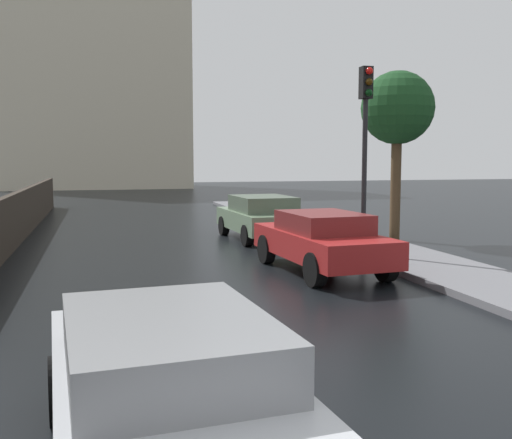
# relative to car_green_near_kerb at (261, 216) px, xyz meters

# --- Properties ---
(car_green_near_kerb) EXTENTS (2.03, 3.98, 1.33)m
(car_green_near_kerb) POSITION_rel_car_green_near_kerb_xyz_m (0.00, 0.00, 0.00)
(car_green_near_kerb) COLOR slate
(car_green_near_kerb) RESTS_ON ground
(car_silver_far_ahead) EXTENTS (1.93, 4.00, 1.31)m
(car_silver_far_ahead) POSITION_rel_car_green_near_kerb_xyz_m (-4.32, -12.79, -0.01)
(car_silver_far_ahead) COLOR #B2B5BA
(car_silver_far_ahead) RESTS_ON ground
(car_red_behind_camera) EXTENTS (1.99, 4.21, 1.30)m
(car_red_behind_camera) POSITION_rel_car_green_near_kerb_xyz_m (-0.13, -5.31, -0.01)
(car_red_behind_camera) COLOR maroon
(car_red_behind_camera) RESTS_ON ground
(traffic_light) EXTENTS (0.26, 0.39, 4.46)m
(traffic_light) POSITION_rel_car_green_near_kerb_xyz_m (1.40, -4.16, 2.52)
(traffic_light) COLOR black
(traffic_light) RESTS_ON sidewalk_strip
(street_tree_near) EXTENTS (2.15, 2.15, 5.02)m
(street_tree_near) POSITION_rel_car_green_near_kerb_xyz_m (3.83, -1.21, 3.17)
(street_tree_near) COLOR #4C3823
(street_tree_near) RESTS_ON ground
(distant_tower) EXTENTS (15.62, 7.71, 25.94)m
(distant_tower) POSITION_rel_car_green_near_kerb_xyz_m (-4.94, 34.59, 10.15)
(distant_tower) COLOR beige
(distant_tower) RESTS_ON ground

